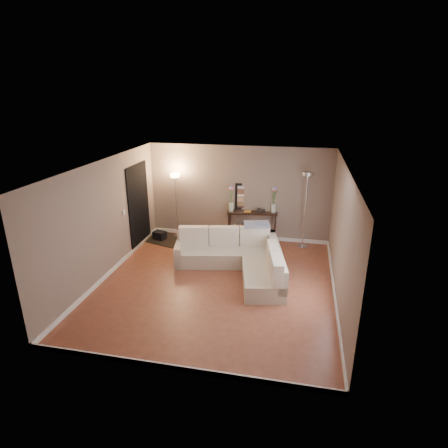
% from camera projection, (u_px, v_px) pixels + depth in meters
% --- Properties ---
extents(floor, '(5.00, 5.50, 0.01)m').
position_uv_depth(floor, '(216.00, 284.00, 8.17)').
color(floor, brown).
rests_on(floor, ground).
extents(ceiling, '(5.00, 5.50, 0.01)m').
position_uv_depth(ceiling, '(216.00, 165.00, 7.28)').
color(ceiling, white).
rests_on(ceiling, ground).
extents(wall_back, '(5.00, 0.02, 2.60)m').
position_uv_depth(wall_back, '(239.00, 193.00, 10.26)').
color(wall_back, gray).
rests_on(wall_back, ground).
extents(wall_front, '(5.00, 0.02, 2.60)m').
position_uv_depth(wall_front, '(171.00, 296.00, 5.19)').
color(wall_front, gray).
rests_on(wall_front, ground).
extents(wall_left, '(0.02, 5.50, 2.60)m').
position_uv_depth(wall_left, '(105.00, 220.00, 8.21)').
color(wall_left, gray).
rests_on(wall_left, ground).
extents(wall_right, '(0.02, 5.50, 2.60)m').
position_uv_depth(wall_right, '(342.00, 237.00, 7.24)').
color(wall_right, gray).
rests_on(wall_right, ground).
extents(baseboard_back, '(5.00, 0.03, 0.10)m').
position_uv_depth(baseboard_back, '(238.00, 236.00, 10.67)').
color(baseboard_back, white).
rests_on(baseboard_back, ground).
extents(baseboard_front, '(5.00, 0.03, 0.10)m').
position_uv_depth(baseboard_front, '(176.00, 368.00, 5.64)').
color(baseboard_front, white).
rests_on(baseboard_front, ground).
extents(baseboard_left, '(0.03, 5.50, 0.10)m').
position_uv_depth(baseboard_left, '(112.00, 271.00, 8.63)').
color(baseboard_left, white).
rests_on(baseboard_left, ground).
extents(baseboard_right, '(0.03, 5.50, 0.10)m').
position_uv_depth(baseboard_right, '(334.00, 294.00, 7.67)').
color(baseboard_right, white).
rests_on(baseboard_right, ground).
extents(doorway, '(0.02, 1.20, 2.20)m').
position_uv_depth(doorway, '(139.00, 206.00, 9.84)').
color(doorway, black).
rests_on(doorway, ground).
extents(switch_plate, '(0.02, 0.08, 0.12)m').
position_uv_depth(switch_plate, '(124.00, 212.00, 9.02)').
color(switch_plate, white).
rests_on(switch_plate, ground).
extents(sectional_sofa, '(2.83, 2.44, 0.85)m').
position_uv_depth(sectional_sofa, '(239.00, 257.00, 8.71)').
color(sectional_sofa, beige).
rests_on(sectional_sofa, floor).
extents(throw_blanket, '(0.68, 0.49, 0.08)m').
position_uv_depth(throw_blanket, '(257.00, 224.00, 9.05)').
color(throw_blanket, gray).
rests_on(throw_blanket, sectional_sofa).
extents(console_table, '(1.39, 0.52, 0.84)m').
position_uv_depth(console_table, '(249.00, 224.00, 10.35)').
color(console_table, black).
rests_on(console_table, floor).
extents(leaning_mirror, '(0.96, 0.15, 0.75)m').
position_uv_depth(leaning_mirror, '(253.00, 197.00, 10.26)').
color(leaning_mirror, black).
rests_on(leaning_mirror, console_table).
extents(table_decor, '(0.58, 0.15, 0.14)m').
position_uv_depth(table_decor, '(252.00, 211.00, 10.18)').
color(table_decor, orange).
rests_on(table_decor, console_table).
extents(flower_vase_left, '(0.16, 0.14, 0.72)m').
position_uv_depth(flower_vase_left, '(231.00, 201.00, 10.17)').
color(flower_vase_left, silver).
rests_on(flower_vase_left, console_table).
extents(flower_vase_right, '(0.16, 0.14, 0.72)m').
position_uv_depth(flower_vase_right, '(274.00, 202.00, 10.07)').
color(flower_vase_right, silver).
rests_on(flower_vase_right, console_table).
extents(floor_lamp_lit, '(0.32, 0.32, 1.82)m').
position_uv_depth(floor_lamp_lit, '(176.00, 193.00, 10.33)').
color(floor_lamp_lit, silver).
rests_on(floor_lamp_lit, floor).
extents(floor_lamp_unlit, '(0.36, 0.36, 2.05)m').
position_uv_depth(floor_lamp_unlit, '(306.00, 195.00, 9.55)').
color(floor_lamp_unlit, silver).
rests_on(floor_lamp_unlit, floor).
extents(charcoal_rug, '(1.39, 1.19, 0.02)m').
position_uv_depth(charcoal_rug, '(168.00, 239.00, 10.53)').
color(charcoal_rug, black).
rests_on(charcoal_rug, floor).
extents(black_bag, '(0.39, 0.32, 0.22)m').
position_uv_depth(black_bag, '(160.00, 235.00, 10.49)').
color(black_bag, black).
rests_on(black_bag, charcoal_rug).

